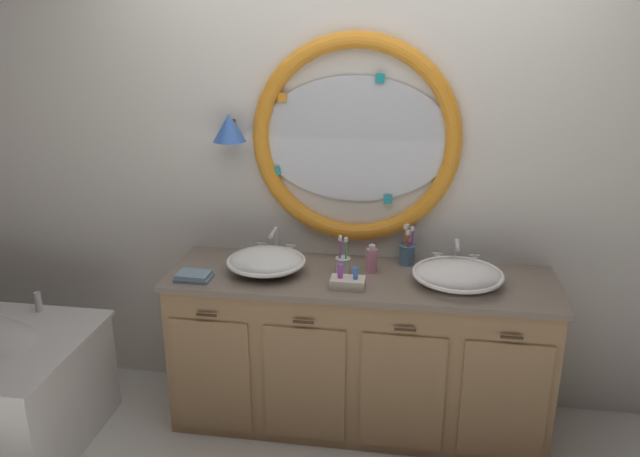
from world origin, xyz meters
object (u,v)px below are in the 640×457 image
object	(u,v)px
toothbrush_holder_right	(407,253)
sink_basin_left	(266,261)
folded_hand_towel	(194,276)
soap_dispenser	(372,260)
toothbrush_holder_left	(343,264)
toiletry_basket	(348,282)
sink_basin_right	(458,274)

from	to	relation	value
toothbrush_holder_right	sink_basin_left	bearing A→B (deg)	-162.42
sink_basin_left	folded_hand_towel	bearing A→B (deg)	-157.45
sink_basin_left	soap_dispenser	size ratio (longest dim) A/B	2.60
soap_dispenser	sink_basin_left	bearing A→B (deg)	-170.49
toothbrush_holder_left	folded_hand_towel	distance (m)	0.74
folded_hand_towel	toiletry_basket	distance (m)	0.76
toothbrush_holder_right	toiletry_basket	distance (m)	0.44
sink_basin_left	toiletry_basket	xyz separation A→B (m)	(0.43, -0.12, -0.03)
sink_basin_right	toothbrush_holder_left	bearing A→B (deg)	175.61
soap_dispenser	toothbrush_holder_right	bearing A→B (deg)	37.58
toothbrush_holder_right	toiletry_basket	bearing A→B (deg)	-128.31
toothbrush_holder_right	folded_hand_towel	distance (m)	1.10
sink_basin_right	toothbrush_holder_left	world-z (taller)	toothbrush_holder_left
toothbrush_holder_left	toothbrush_holder_right	world-z (taller)	toothbrush_holder_right
sink_basin_left	toiletry_basket	bearing A→B (deg)	-15.94
toothbrush_holder_right	soap_dispenser	world-z (taller)	toothbrush_holder_right
toothbrush_holder_left	folded_hand_towel	size ratio (longest dim) A/B	1.18
soap_dispenser	toiletry_basket	distance (m)	0.23
soap_dispenser	folded_hand_towel	distance (m)	0.89
sink_basin_left	toiletry_basket	distance (m)	0.45
toiletry_basket	sink_basin_left	bearing A→B (deg)	164.06
toothbrush_holder_right	folded_hand_towel	xyz separation A→B (m)	(-1.03, -0.36, -0.05)
sink_basin_left	toothbrush_holder_left	bearing A→B (deg)	6.44
sink_basin_right	toothbrush_holder_right	world-z (taller)	toothbrush_holder_right
folded_hand_towel	toiletry_basket	size ratio (longest dim) A/B	1.06
toothbrush_holder_left	sink_basin_right	bearing A→B (deg)	-4.39
sink_basin_right	soap_dispenser	distance (m)	0.43
toothbrush_holder_left	soap_dispenser	world-z (taller)	toothbrush_holder_left
toothbrush_holder_right	sink_basin_right	bearing A→B (deg)	-41.59
sink_basin_right	folded_hand_towel	distance (m)	1.29
sink_basin_left	folded_hand_towel	distance (m)	0.37
toothbrush_holder_left	toothbrush_holder_right	xyz separation A→B (m)	(0.32, 0.18, 0.01)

